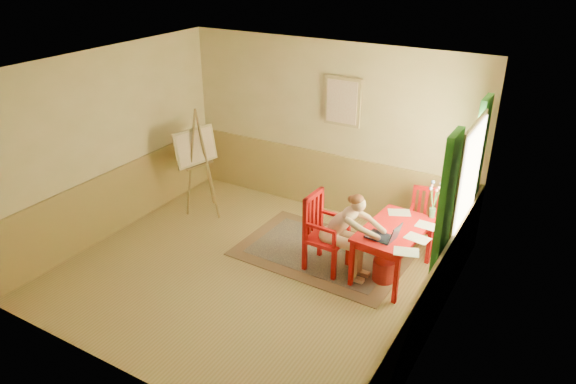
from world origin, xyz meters
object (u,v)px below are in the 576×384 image
Objects in this scene: table at (394,234)px; figure at (345,230)px; chair_left at (324,232)px; easel at (197,151)px; chair_back at (423,219)px; laptop at (385,236)px.

table is 0.65m from figure.
table is at bearing 19.04° from chair_left.
chair_left is (-0.88, -0.30, -0.08)m from table.
figure is at bearing -151.22° from table.
easel reaches higher than table.
laptop is at bearing -96.37° from chair_back.
laptop is (0.56, -0.02, 0.09)m from figure.
chair_back is at bearing 10.53° from easel.
chair_left is 0.34m from figure.
figure is (0.32, -0.01, 0.13)m from chair_left.
easel is (-2.58, 0.54, 0.50)m from chair_left.
laptop is 3.52m from easel.
easel is at bearing 176.06° from table.
chair_back is 0.52× the size of easel.
easel is at bearing 170.61° from laptop.
easel is (-2.90, 0.55, 0.37)m from figure.
laptop is at bearing -1.94° from chair_left.
chair_left is at bearing 178.06° from laptop.
chair_left is 1.58m from chair_back.
chair_left is 0.89× the size of figure.
chair_back reaches higher than table.
laptop is 0.25× the size of easel.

